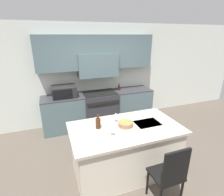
{
  "coord_description": "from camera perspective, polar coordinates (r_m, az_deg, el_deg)",
  "views": [
    {
      "loc": [
        -1.22,
        -2.53,
        2.39
      ],
      "look_at": [
        -0.04,
        0.68,
        1.15
      ],
      "focal_mm": 28.0,
      "sensor_mm": 36.0,
      "label": 1
    }
  ],
  "objects": [
    {
      "name": "wine_glass_near",
      "position": [
        2.73,
        0.04,
        -9.88
      ],
      "size": [
        0.08,
        0.08,
        0.19
      ],
      "color": "white",
      "rests_on": "kitchen_island"
    },
    {
      "name": "fruit_bowl",
      "position": [
        3.05,
        4.5,
        -8.34
      ],
      "size": [
        0.25,
        0.25,
        0.11
      ],
      "color": "#996B47",
      "rests_on": "kitchen_island"
    },
    {
      "name": "back_counter",
      "position": [
        4.88,
        -4.01,
        -3.45
      ],
      "size": [
        3.01,
        0.62,
        0.92
      ],
      "color": "#4C6066",
      "rests_on": "ground_plane"
    },
    {
      "name": "ground_plane",
      "position": [
        3.68,
        4.55,
        -20.59
      ],
      "size": [
        10.0,
        10.0,
        0.0
      ],
      "primitive_type": "plane",
      "color": "brown"
    },
    {
      "name": "kitchen_island",
      "position": [
        3.28,
        4.28,
        -16.26
      ],
      "size": [
        1.89,
        1.07,
        0.9
      ],
      "color": "beige",
      "rests_on": "ground_plane"
    },
    {
      "name": "wine_bottle",
      "position": [
        2.96,
        -4.56,
        -8.14
      ],
      "size": [
        0.08,
        0.08,
        0.25
      ],
      "color": "#422314",
      "rests_on": "kitchen_island"
    },
    {
      "name": "oil_bottle_on_counter",
      "position": [
        4.95,
        2.28,
        3.45
      ],
      "size": [
        0.05,
        0.05,
        0.2
      ],
      "color": "#422314",
      "rests_on": "back_counter"
    },
    {
      "name": "microwave",
      "position": [
        4.53,
        -15.39,
        2.03
      ],
      "size": [
        0.58,
        0.45,
        0.28
      ],
      "color": "black",
      "rests_on": "back_counter"
    },
    {
      "name": "island_chair",
      "position": [
        2.77,
        18.32,
        -22.35
      ],
      "size": [
        0.42,
        0.4,
        1.01
      ],
      "color": "black",
      "rests_on": "ground_plane"
    },
    {
      "name": "back_cabinetry",
      "position": [
        4.8,
        -5.2,
        10.07
      ],
      "size": [
        10.0,
        0.46,
        2.7
      ],
      "color": "silver",
      "rests_on": "ground_plane"
    },
    {
      "name": "wine_glass_far",
      "position": [
        3.13,
        1.23,
        -5.76
      ],
      "size": [
        0.08,
        0.08,
        0.19
      ],
      "color": "white",
      "rests_on": "kitchen_island"
    },
    {
      "name": "range_stove",
      "position": [
        4.86,
        -3.94,
        -3.47
      ],
      "size": [
        0.91,
        0.7,
        0.93
      ],
      "color": "#2D2D33",
      "rests_on": "ground_plane"
    }
  ]
}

